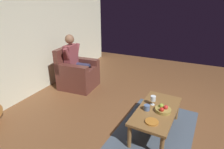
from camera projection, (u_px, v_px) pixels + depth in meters
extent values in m
plane|color=brown|center=(178.00, 129.00, 3.18)|extent=(7.62, 7.62, 0.00)
cube|color=beige|center=(27.00, 36.00, 3.94)|extent=(6.42, 0.06, 2.63)
cube|color=#404C5A|center=(155.00, 131.00, 3.13)|extent=(1.91, 1.27, 0.01)
cube|color=#592D26|center=(79.00, 79.00, 4.62)|extent=(0.80, 0.85, 0.42)
cube|color=#592D26|center=(80.00, 69.00, 4.50)|extent=(0.45, 0.71, 0.10)
cube|color=#592D26|center=(84.00, 63.00, 4.75)|extent=(0.22, 0.81, 0.24)
cube|color=#592D26|center=(71.00, 70.00, 4.25)|extent=(0.22, 0.81, 0.24)
cube|color=#592D26|center=(65.00, 59.00, 4.55)|extent=(0.75, 0.17, 0.55)
cube|color=brown|center=(71.00, 56.00, 4.46)|extent=(0.38, 0.20, 0.52)
sphere|color=brown|center=(70.00, 39.00, 4.31)|extent=(0.21, 0.21, 0.21)
cylinder|color=#31304C|center=(82.00, 65.00, 4.58)|extent=(0.16, 0.42, 0.13)
cylinder|color=#31304C|center=(90.00, 77.00, 4.61)|extent=(0.12, 0.12, 0.52)
cylinder|color=brown|center=(77.00, 49.00, 4.59)|extent=(0.21, 0.10, 0.29)
cylinder|color=#31304C|center=(77.00, 68.00, 4.39)|extent=(0.16, 0.42, 0.13)
cylinder|color=#31304C|center=(85.00, 80.00, 4.43)|extent=(0.12, 0.12, 0.52)
cylinder|color=brown|center=(67.00, 54.00, 4.22)|extent=(0.21, 0.10, 0.29)
cube|color=brown|center=(157.00, 110.00, 2.98)|extent=(1.18, 0.63, 0.04)
cylinder|color=brown|center=(177.00, 110.00, 3.38)|extent=(0.06, 0.06, 0.38)
cylinder|color=brown|center=(162.00, 148.00, 2.53)|extent=(0.06, 0.06, 0.38)
cylinder|color=brown|center=(151.00, 103.00, 3.59)|extent=(0.06, 0.06, 0.38)
cylinder|color=brown|center=(129.00, 136.00, 2.73)|extent=(0.06, 0.06, 0.38)
cylinder|color=silver|center=(153.00, 104.00, 3.10)|extent=(0.07, 0.07, 0.01)
cylinder|color=silver|center=(153.00, 102.00, 3.09)|extent=(0.01, 0.01, 0.07)
cylinder|color=silver|center=(153.00, 98.00, 3.06)|extent=(0.09, 0.09, 0.08)
cylinder|color=#590C19|center=(153.00, 100.00, 3.07)|extent=(0.08, 0.08, 0.03)
cylinder|color=olive|center=(163.00, 110.00, 2.91)|extent=(0.25, 0.25, 0.05)
sphere|color=#B22117|center=(162.00, 110.00, 2.84)|extent=(0.07, 0.07, 0.07)
sphere|color=red|center=(166.00, 107.00, 2.89)|extent=(0.07, 0.07, 0.07)
sphere|color=olive|center=(161.00, 106.00, 2.94)|extent=(0.07, 0.07, 0.07)
cylinder|color=#AB6926|center=(152.00, 122.00, 2.65)|extent=(0.19, 0.19, 0.02)
cylinder|color=slate|center=(147.00, 108.00, 2.94)|extent=(0.10, 0.10, 0.09)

